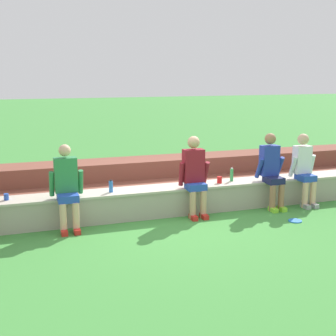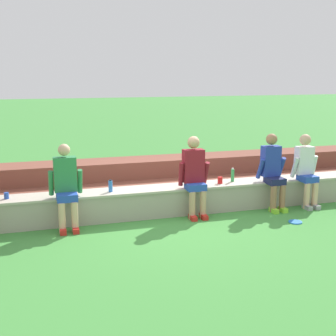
{
  "view_description": "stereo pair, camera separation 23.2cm",
  "coord_description": "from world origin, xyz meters",
  "px_view_note": "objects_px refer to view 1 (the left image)",
  "views": [
    {
      "loc": [
        -2.63,
        -7.32,
        2.52
      ],
      "look_at": [
        -0.07,
        0.26,
        0.85
      ],
      "focal_mm": 48.83,
      "sensor_mm": 36.0,
      "label": 1
    },
    {
      "loc": [
        -2.4,
        -7.39,
        2.52
      ],
      "look_at": [
        -0.07,
        0.26,
        0.85
      ],
      "focal_mm": 48.83,
      "sensor_mm": 36.0,
      "label": 2
    }
  ],
  "objects_px": {
    "water_bottle_mid_right": "(232,175)",
    "water_bottle_center_gap": "(111,186)",
    "plastic_cup_left_end": "(219,180)",
    "frisbee": "(295,221)",
    "person_left_of_center": "(67,185)",
    "person_center": "(195,174)",
    "person_right_of_center": "(272,169)",
    "plastic_cup_middle": "(6,197)",
    "person_far_right": "(304,168)"
  },
  "relations": [
    {
      "from": "water_bottle_mid_right",
      "to": "water_bottle_center_gap",
      "type": "bearing_deg",
      "value": -178.04
    },
    {
      "from": "plastic_cup_left_end",
      "to": "frisbee",
      "type": "bearing_deg",
      "value": -48.88
    },
    {
      "from": "person_left_of_center",
      "to": "person_center",
      "type": "height_order",
      "value": "person_center"
    },
    {
      "from": "person_right_of_center",
      "to": "water_bottle_mid_right",
      "type": "relative_size",
      "value": 5.48
    },
    {
      "from": "person_left_of_center",
      "to": "frisbee",
      "type": "height_order",
      "value": "person_left_of_center"
    },
    {
      "from": "person_left_of_center",
      "to": "water_bottle_center_gap",
      "type": "distance_m",
      "value": 0.81
    },
    {
      "from": "water_bottle_mid_right",
      "to": "plastic_cup_left_end",
      "type": "distance_m",
      "value": 0.3
    },
    {
      "from": "frisbee",
      "to": "person_left_of_center",
      "type": "bearing_deg",
      "value": 167.15
    },
    {
      "from": "plastic_cup_middle",
      "to": "plastic_cup_left_end",
      "type": "distance_m",
      "value": 3.75
    },
    {
      "from": "person_far_right",
      "to": "water_bottle_center_gap",
      "type": "height_order",
      "value": "person_far_right"
    },
    {
      "from": "person_far_right",
      "to": "water_bottle_mid_right",
      "type": "height_order",
      "value": "person_far_right"
    },
    {
      "from": "frisbee",
      "to": "water_bottle_center_gap",
      "type": "bearing_deg",
      "value": 160.13
    },
    {
      "from": "person_left_of_center",
      "to": "person_center",
      "type": "distance_m",
      "value": 2.23
    },
    {
      "from": "person_far_right",
      "to": "person_center",
      "type": "bearing_deg",
      "value": 179.59
    },
    {
      "from": "person_far_right",
      "to": "plastic_cup_left_end",
      "type": "distance_m",
      "value": 1.7
    },
    {
      "from": "person_right_of_center",
      "to": "frisbee",
      "type": "xyz_separation_m",
      "value": [
        -0.03,
        -0.88,
        -0.74
      ]
    },
    {
      "from": "water_bottle_mid_right",
      "to": "frisbee",
      "type": "height_order",
      "value": "water_bottle_mid_right"
    },
    {
      "from": "person_left_of_center",
      "to": "plastic_cup_left_end",
      "type": "height_order",
      "value": "person_left_of_center"
    },
    {
      "from": "water_bottle_center_gap",
      "to": "plastic_cup_left_end",
      "type": "height_order",
      "value": "water_bottle_center_gap"
    },
    {
      "from": "water_bottle_mid_right",
      "to": "frisbee",
      "type": "distance_m",
      "value": 1.47
    },
    {
      "from": "person_right_of_center",
      "to": "water_bottle_mid_right",
      "type": "distance_m",
      "value": 0.75
    },
    {
      "from": "person_right_of_center",
      "to": "plastic_cup_left_end",
      "type": "distance_m",
      "value": 1.01
    },
    {
      "from": "person_far_right",
      "to": "plastic_cup_middle",
      "type": "bearing_deg",
      "value": 177.06
    },
    {
      "from": "water_bottle_mid_right",
      "to": "frisbee",
      "type": "relative_size",
      "value": 1.12
    },
    {
      "from": "person_left_of_center",
      "to": "frisbee",
      "type": "relative_size",
      "value": 6.04
    },
    {
      "from": "water_bottle_center_gap",
      "to": "water_bottle_mid_right",
      "type": "bearing_deg",
      "value": 1.96
    },
    {
      "from": "person_left_of_center",
      "to": "person_center",
      "type": "bearing_deg",
      "value": 0.27
    },
    {
      "from": "person_far_right",
      "to": "plastic_cup_middle",
      "type": "relative_size",
      "value": 13.19
    },
    {
      "from": "person_right_of_center",
      "to": "frisbee",
      "type": "distance_m",
      "value": 1.15
    },
    {
      "from": "person_far_right",
      "to": "frisbee",
      "type": "bearing_deg",
      "value": -130.47
    },
    {
      "from": "water_bottle_center_gap",
      "to": "water_bottle_mid_right",
      "type": "height_order",
      "value": "water_bottle_mid_right"
    },
    {
      "from": "person_right_of_center",
      "to": "frisbee",
      "type": "relative_size",
      "value": 6.12
    },
    {
      "from": "person_left_of_center",
      "to": "plastic_cup_middle",
      "type": "bearing_deg",
      "value": 163.81
    },
    {
      "from": "person_left_of_center",
      "to": "person_far_right",
      "type": "distance_m",
      "value": 4.49
    },
    {
      "from": "water_bottle_center_gap",
      "to": "plastic_cup_left_end",
      "type": "distance_m",
      "value": 2.05
    },
    {
      "from": "water_bottle_center_gap",
      "to": "water_bottle_mid_right",
      "type": "distance_m",
      "value": 2.34
    },
    {
      "from": "person_center",
      "to": "plastic_cup_left_end",
      "type": "xyz_separation_m",
      "value": [
        0.59,
        0.22,
        -0.2
      ]
    },
    {
      "from": "water_bottle_center_gap",
      "to": "plastic_cup_left_end",
      "type": "relative_size",
      "value": 1.75
    },
    {
      "from": "water_bottle_mid_right",
      "to": "plastic_cup_middle",
      "type": "distance_m",
      "value": 4.04
    },
    {
      "from": "plastic_cup_left_end",
      "to": "water_bottle_mid_right",
      "type": "bearing_deg",
      "value": 15.31
    },
    {
      "from": "person_center",
      "to": "plastic_cup_left_end",
      "type": "relative_size",
      "value": 11.56
    },
    {
      "from": "plastic_cup_middle",
      "to": "frisbee",
      "type": "height_order",
      "value": "plastic_cup_middle"
    },
    {
      "from": "person_far_right",
      "to": "water_bottle_mid_right",
      "type": "distance_m",
      "value": 1.42
    },
    {
      "from": "person_far_right",
      "to": "water_bottle_center_gap",
      "type": "relative_size",
      "value": 6.36
    },
    {
      "from": "water_bottle_mid_right",
      "to": "plastic_cup_middle",
      "type": "xyz_separation_m",
      "value": [
        -4.04,
        -0.03,
        -0.07
      ]
    },
    {
      "from": "plastic_cup_left_end",
      "to": "frisbee",
      "type": "xyz_separation_m",
      "value": [
        0.95,
        -1.08,
        -0.56
      ]
    },
    {
      "from": "person_left_of_center",
      "to": "person_right_of_center",
      "type": "relative_size",
      "value": 0.99
    },
    {
      "from": "person_right_of_center",
      "to": "person_far_right",
      "type": "relative_size",
      "value": 1.02
    },
    {
      "from": "person_center",
      "to": "plastic_cup_left_end",
      "type": "bearing_deg",
      "value": 20.08
    },
    {
      "from": "plastic_cup_middle",
      "to": "plastic_cup_left_end",
      "type": "relative_size",
      "value": 0.84
    }
  ]
}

